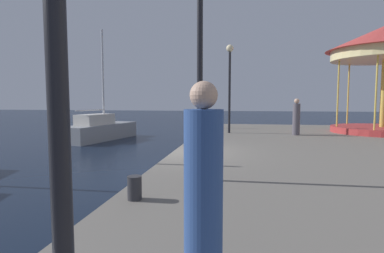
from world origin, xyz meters
The scene contains 8 objects.
ground_plane centered at (0.00, 0.00, 0.00)m, with size 120.00×120.00×0.00m, color black.
sailboat_grey centered at (-6.47, 8.12, 0.65)m, with size 2.88×5.70×6.76m.
lamp_post_mid_promenade centered at (1.33, -3.55, 4.01)m, with size 0.36×0.36×4.76m.
lamp_post_far_end centered at (1.56, 5.92, 3.80)m, with size 0.36×0.36×4.40m.
bollard_north centered at (0.39, 4.30, 1.00)m, with size 0.24×0.24×0.40m, color #2D2D33.
bollard_south centered at (0.43, -5.00, 1.00)m, with size 0.24×0.24×0.40m, color #2D2D33.
person_mid_promenade centered at (4.74, 5.43, 1.61)m, with size 0.34×0.34×1.73m.
person_near_carousel centered at (1.87, -7.28, 1.66)m, with size 0.34×0.34×1.83m.
Camera 1 is at (2.19, -9.90, 2.47)m, focal length 29.21 mm.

